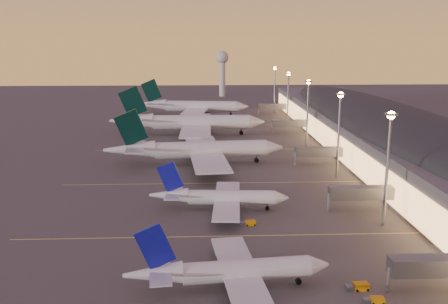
% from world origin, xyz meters
% --- Properties ---
extents(ground, '(700.00, 700.00, 0.00)m').
position_xyz_m(ground, '(0.00, 0.00, 0.00)').
color(ground, '#464340').
extents(airliner_narrow_south, '(34.77, 31.22, 12.41)m').
position_xyz_m(airliner_narrow_south, '(-0.29, -28.02, 3.21)').
color(airliner_narrow_south, silver).
rests_on(airliner_narrow_south, ground).
extents(airliner_narrow_north, '(34.10, 30.52, 12.18)m').
position_xyz_m(airliner_narrow_north, '(-0.62, 11.81, 3.15)').
color(airliner_narrow_north, silver).
rests_on(airliner_narrow_north, ground).
extents(airliner_wide_near, '(59.75, 54.65, 19.11)m').
position_xyz_m(airliner_wide_near, '(-6.96, 57.44, 4.92)').
color(airliner_wide_near, silver).
rests_on(airliner_wide_near, ground).
extents(airliner_wide_mid, '(67.11, 60.90, 21.53)m').
position_xyz_m(airliner_wide_mid, '(-10.95, 109.95, 5.54)').
color(airliner_wide_mid, silver).
rests_on(airliner_wide_mid, ground).
extents(airliner_wide_far, '(62.31, 57.14, 19.93)m').
position_xyz_m(airliner_wide_far, '(-10.64, 166.17, 5.13)').
color(airliner_wide_far, silver).
rests_on(airliner_wide_far, ground).
extents(terminal_building, '(56.35, 255.00, 17.46)m').
position_xyz_m(terminal_building, '(61.84, 72.47, 8.78)').
color(terminal_building, '#535358').
rests_on(terminal_building, ground).
extents(light_masts, '(2.20, 217.20, 25.90)m').
position_xyz_m(light_masts, '(36.00, 65.00, 17.55)').
color(light_masts, gray).
rests_on(light_masts, ground).
extents(radar_tower, '(9.00, 9.00, 32.50)m').
position_xyz_m(radar_tower, '(10.00, 260.00, 21.87)').
color(radar_tower, silver).
rests_on(radar_tower, ground).
extents(lane_markings, '(90.00, 180.36, 0.00)m').
position_xyz_m(lane_markings, '(0.00, 40.00, 0.01)').
color(lane_markings, '#D8C659').
rests_on(lane_markings, ground).
extents(baggage_tug_a, '(3.96, 1.93, 1.15)m').
position_xyz_m(baggage_tug_a, '(21.28, -29.07, 0.52)').
color(baggage_tug_a, orange).
rests_on(baggage_tug_a, ground).
extents(baggage_tug_b, '(3.33, 1.61, 0.96)m').
position_xyz_m(baggage_tug_b, '(22.65, -33.45, 0.44)').
color(baggage_tug_b, orange).
rests_on(baggage_tug_b, ground).
extents(baggage_tug_c, '(3.63, 1.75, 1.05)m').
position_xyz_m(baggage_tug_c, '(5.64, 1.25, 0.48)').
color(baggage_tug_c, orange).
rests_on(baggage_tug_c, ground).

